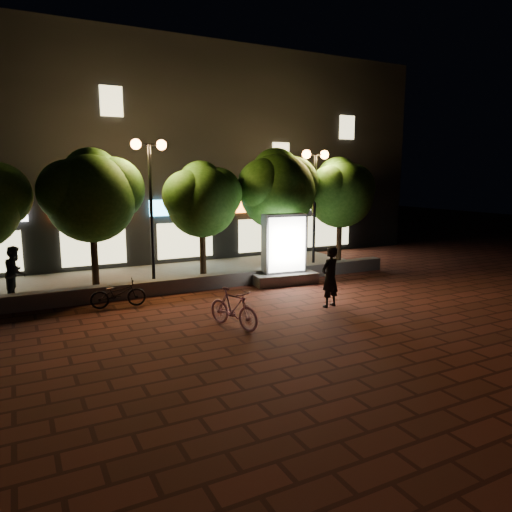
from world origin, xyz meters
TOP-DOWN VIEW (x-y plane):
  - ground at (0.00, 0.00)m, footprint 80.00×80.00m
  - retaining_wall at (0.00, 4.00)m, footprint 16.00×0.45m
  - sidewalk at (0.00, 6.50)m, footprint 16.00×5.00m
  - building_block at (-0.01, 12.99)m, footprint 28.00×8.12m
  - tree_left at (-3.45, 5.46)m, footprint 3.60×3.00m
  - tree_mid at (0.55, 5.46)m, footprint 3.24×2.70m
  - tree_right at (3.86, 5.46)m, footprint 3.72×3.10m
  - tree_far_right at (7.05, 5.46)m, footprint 3.48×2.90m
  - street_lamp_left at (-1.50, 5.20)m, footprint 1.26×0.36m
  - street_lamp_right at (5.50, 5.20)m, footprint 1.26×0.36m
  - ad_kiosk at (3.00, 3.50)m, footprint 2.53×1.46m
  - scooter_pink at (-0.86, -0.41)m, footprint 1.07×1.83m
  - rider at (2.62, 0.07)m, footprint 0.79×0.62m
  - scooter_parked at (-3.20, 3.00)m, footprint 1.71×0.77m
  - pedestrian at (-5.97, 5.34)m, footprint 0.84×0.97m

SIDE VIEW (x-z plane):
  - ground at x=0.00m, z-range 0.00..0.00m
  - sidewalk at x=0.00m, z-range 0.00..0.08m
  - retaining_wall at x=0.00m, z-range 0.00..0.50m
  - scooter_parked at x=-3.20m, z-range 0.00..0.87m
  - scooter_pink at x=-0.86m, z-range 0.00..1.06m
  - pedestrian at x=-5.97m, z-range 0.08..1.79m
  - rider at x=2.62m, z-range 0.00..1.89m
  - ad_kiosk at x=3.00m, z-range -0.25..2.36m
  - tree_mid at x=0.55m, z-range 0.97..5.47m
  - tree_far_right at x=7.05m, z-range 0.99..5.75m
  - tree_left at x=-3.45m, z-range 1.00..5.89m
  - tree_right at x=3.86m, z-range 1.03..6.10m
  - street_lamp_right at x=5.50m, z-range 1.40..6.38m
  - street_lamp_left at x=-1.50m, z-range 1.44..6.62m
  - building_block at x=-0.01m, z-range -0.65..10.65m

